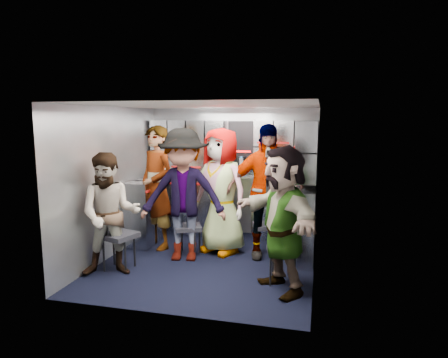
% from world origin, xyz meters
% --- Properties ---
extents(floor, '(3.00, 3.00, 0.00)m').
position_xyz_m(floor, '(0.00, 0.00, 0.00)').
color(floor, black).
rests_on(floor, ground).
extents(wall_back, '(2.80, 0.04, 2.10)m').
position_xyz_m(wall_back, '(0.00, 1.50, 1.05)').
color(wall_back, gray).
rests_on(wall_back, ground).
extents(wall_left, '(0.04, 3.00, 2.10)m').
position_xyz_m(wall_left, '(-1.40, 0.00, 1.05)').
color(wall_left, gray).
rests_on(wall_left, ground).
extents(wall_right, '(0.04, 3.00, 2.10)m').
position_xyz_m(wall_right, '(1.40, 0.00, 1.05)').
color(wall_right, gray).
rests_on(wall_right, ground).
extents(ceiling, '(2.80, 3.00, 0.02)m').
position_xyz_m(ceiling, '(0.00, 0.00, 2.10)').
color(ceiling, silver).
rests_on(ceiling, wall_back).
extents(cart_bank_back, '(2.68, 0.38, 0.99)m').
position_xyz_m(cart_bank_back, '(0.00, 1.29, 0.49)').
color(cart_bank_back, '#90959E').
rests_on(cart_bank_back, ground).
extents(cart_bank_left, '(0.38, 0.76, 0.99)m').
position_xyz_m(cart_bank_left, '(-1.19, 0.56, 0.49)').
color(cart_bank_left, '#90959E').
rests_on(cart_bank_left, ground).
extents(counter, '(2.68, 0.42, 0.03)m').
position_xyz_m(counter, '(0.00, 1.29, 1.01)').
color(counter, '#B9BCC1').
rests_on(counter, cart_bank_back).
extents(locker_bank_back, '(2.68, 0.28, 0.82)m').
position_xyz_m(locker_bank_back, '(0.00, 1.35, 1.49)').
color(locker_bank_back, '#90959E').
rests_on(locker_bank_back, wall_back).
extents(locker_bank_right, '(0.28, 1.00, 0.82)m').
position_xyz_m(locker_bank_right, '(1.25, 0.70, 1.49)').
color(locker_bank_right, '#90959E').
rests_on(locker_bank_right, wall_right).
extents(right_cabinet, '(0.28, 1.20, 1.00)m').
position_xyz_m(right_cabinet, '(1.25, 0.60, 0.50)').
color(right_cabinet, '#90959E').
rests_on(right_cabinet, ground).
extents(coffee_niche, '(0.46, 0.16, 0.84)m').
position_xyz_m(coffee_niche, '(0.18, 1.41, 1.47)').
color(coffee_niche, black).
rests_on(coffee_niche, wall_back).
extents(red_latch_strip, '(2.60, 0.02, 0.03)m').
position_xyz_m(red_latch_strip, '(0.00, 1.09, 0.88)').
color(red_latch_strip, '#A31210').
rests_on(red_latch_strip, cart_bank_back).
extents(jump_seat_near_left, '(0.51, 0.50, 0.48)m').
position_xyz_m(jump_seat_near_left, '(-1.05, -0.51, 0.42)').
color(jump_seat_near_left, black).
rests_on(jump_seat_near_left, ground).
extents(jump_seat_mid_left, '(0.47, 0.46, 0.43)m').
position_xyz_m(jump_seat_mid_left, '(-0.36, 0.23, 0.38)').
color(jump_seat_mid_left, black).
rests_on(jump_seat_mid_left, ground).
extents(jump_seat_center, '(0.41, 0.40, 0.46)m').
position_xyz_m(jump_seat_center, '(0.06, 0.65, 0.41)').
color(jump_seat_center, black).
rests_on(jump_seat_center, ground).
extents(jump_seat_mid_right, '(0.47, 0.46, 0.42)m').
position_xyz_m(jump_seat_mid_right, '(0.71, 0.60, 0.37)').
color(jump_seat_mid_right, black).
rests_on(jump_seat_mid_right, ground).
extents(jump_seat_near_right, '(0.43, 0.42, 0.43)m').
position_xyz_m(jump_seat_near_right, '(1.05, -0.47, 0.38)').
color(jump_seat_near_right, black).
rests_on(jump_seat_near_right, ground).
extents(attendant_standing, '(0.80, 0.72, 1.83)m').
position_xyz_m(attendant_standing, '(-0.92, 0.44, 0.92)').
color(attendant_standing, black).
rests_on(attendant_standing, ground).
extents(attendant_arc_a, '(0.90, 0.81, 1.53)m').
position_xyz_m(attendant_arc_a, '(-1.05, -0.69, 0.77)').
color(attendant_arc_a, black).
rests_on(attendant_arc_a, ground).
extents(attendant_arc_b, '(1.26, 0.84, 1.81)m').
position_xyz_m(attendant_arc_b, '(-0.36, 0.05, 0.90)').
color(attendant_arc_b, black).
rests_on(attendant_arc_b, ground).
extents(attendant_arc_c, '(1.04, 0.89, 1.80)m').
position_xyz_m(attendant_arc_c, '(0.06, 0.47, 0.90)').
color(attendant_arc_c, black).
rests_on(attendant_arc_c, ground).
extents(attendant_arc_d, '(1.16, 0.65, 1.87)m').
position_xyz_m(attendant_arc_d, '(0.71, 0.42, 0.93)').
color(attendant_arc_d, black).
rests_on(attendant_arc_d, ground).
extents(attendant_arc_e, '(1.30, 1.53, 1.65)m').
position_xyz_m(attendant_arc_e, '(1.05, -0.65, 0.83)').
color(attendant_arc_e, black).
rests_on(attendant_arc_e, ground).
extents(bottle_left, '(0.07, 0.07, 0.23)m').
position_xyz_m(bottle_left, '(-0.67, 1.24, 1.14)').
color(bottle_left, white).
rests_on(bottle_left, counter).
extents(bottle_mid, '(0.07, 0.07, 0.24)m').
position_xyz_m(bottle_mid, '(-0.03, 1.24, 1.15)').
color(bottle_mid, white).
rests_on(bottle_mid, counter).
extents(bottle_right, '(0.06, 0.06, 0.28)m').
position_xyz_m(bottle_right, '(0.20, 1.24, 1.17)').
color(bottle_right, white).
rests_on(bottle_right, counter).
extents(cup_left, '(0.07, 0.07, 0.11)m').
position_xyz_m(cup_left, '(-1.10, 1.23, 1.09)').
color(cup_left, '#C8B08D').
rests_on(cup_left, counter).
extents(cup_right, '(0.08, 0.08, 0.10)m').
position_xyz_m(cup_right, '(1.04, 1.23, 1.08)').
color(cup_right, '#C8B08D').
rests_on(cup_right, counter).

